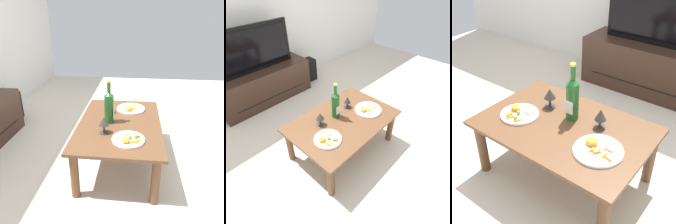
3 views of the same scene
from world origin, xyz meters
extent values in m
plane|color=beige|center=(0.00, 0.00, 0.00)|extent=(6.40, 6.40, 0.00)
cube|color=brown|center=(0.00, 0.00, 0.42)|extent=(1.12, 0.74, 0.03)
cylinder|color=brown|center=(-0.49, -0.31, 0.20)|extent=(0.07, 0.07, 0.41)
cylinder|color=brown|center=(0.49, -0.31, 0.20)|extent=(0.07, 0.07, 0.41)
cylinder|color=brown|center=(-0.49, 0.31, 0.20)|extent=(0.07, 0.07, 0.41)
cylinder|color=brown|center=(0.49, 0.31, 0.20)|extent=(0.07, 0.07, 0.41)
cube|color=black|center=(0.82, 1.56, 0.19)|extent=(0.21, 0.21, 0.38)
cylinder|color=#1E5923|center=(-0.01, 0.10, 0.56)|extent=(0.08, 0.08, 0.26)
cone|color=#1E5923|center=(-0.01, 0.10, 0.71)|extent=(0.08, 0.08, 0.04)
cylinder|color=#1E5923|center=(-0.01, 0.10, 0.77)|extent=(0.03, 0.03, 0.09)
cylinder|color=yellow|center=(-0.01, 0.10, 0.82)|extent=(0.04, 0.04, 0.02)
cube|color=silver|center=(-0.01, 0.06, 0.54)|extent=(0.07, 0.00, 0.09)
cylinder|color=#38332D|center=(-0.21, 0.11, 0.44)|extent=(0.08, 0.08, 0.01)
cylinder|color=#38332D|center=(-0.21, 0.11, 0.47)|extent=(0.02, 0.02, 0.07)
cone|color=#38332D|center=(-0.21, 0.11, 0.54)|extent=(0.08, 0.08, 0.07)
cylinder|color=#38332D|center=(0.20, 0.11, 0.44)|extent=(0.08, 0.08, 0.01)
cylinder|color=#38332D|center=(0.20, 0.11, 0.47)|extent=(0.02, 0.02, 0.05)
cone|color=#38332D|center=(0.20, 0.11, 0.53)|extent=(0.07, 0.07, 0.08)
cylinder|color=white|center=(-0.31, -0.09, 0.44)|extent=(0.26, 0.26, 0.01)
torus|color=white|center=(-0.31, -0.09, 0.45)|extent=(0.26, 0.26, 0.01)
ellipsoid|color=orange|center=(-0.36, -0.07, 0.47)|extent=(0.07, 0.06, 0.04)
cube|color=beige|center=(-0.27, -0.05, 0.46)|extent=(0.07, 0.06, 0.02)
cylinder|color=orange|center=(-0.37, -0.13, 0.45)|extent=(0.02, 0.05, 0.01)
cylinder|color=orange|center=(-0.35, -0.14, 0.45)|extent=(0.02, 0.05, 0.01)
cylinder|color=orange|center=(-0.35, -0.15, 0.45)|extent=(0.04, 0.04, 0.01)
cylinder|color=orange|center=(-0.35, -0.15, 0.45)|extent=(0.02, 0.05, 0.01)
cylinder|color=orange|center=(-0.32, -0.16, 0.45)|extent=(0.03, 0.05, 0.01)
cylinder|color=orange|center=(-0.26, -0.16, 0.45)|extent=(0.04, 0.04, 0.01)
cylinder|color=orange|center=(-0.28, -0.16, 0.45)|extent=(0.05, 0.03, 0.01)
sphere|color=olive|center=(-0.29, -0.15, 0.46)|extent=(0.03, 0.03, 0.03)
sphere|color=olive|center=(-0.31, -0.10, 0.46)|extent=(0.03, 0.03, 0.03)
sphere|color=olive|center=(-0.28, -0.16, 0.46)|extent=(0.03, 0.03, 0.03)
cylinder|color=white|center=(0.31, -0.09, 0.44)|extent=(0.29, 0.29, 0.01)
torus|color=white|center=(0.31, -0.09, 0.45)|extent=(0.29, 0.29, 0.01)
ellipsoid|color=orange|center=(0.25, -0.07, 0.47)|extent=(0.08, 0.07, 0.04)
cube|color=beige|center=(0.36, -0.04, 0.46)|extent=(0.06, 0.05, 0.02)
cylinder|color=orange|center=(0.40, -0.13, 0.45)|extent=(0.05, 0.02, 0.01)
cylinder|color=orange|center=(0.37, -0.12, 0.45)|extent=(0.01, 0.04, 0.01)
cylinder|color=orange|center=(0.32, -0.11, 0.45)|extent=(0.01, 0.04, 0.01)
cylinder|color=orange|center=(0.28, -0.12, 0.45)|extent=(0.02, 0.05, 0.01)
cylinder|color=orange|center=(0.32, -0.12, 0.45)|extent=(0.04, 0.03, 0.01)
cylinder|color=orange|center=(0.30, -0.12, 0.45)|extent=(0.04, 0.04, 0.01)
camera|label=1|loc=(-1.78, -0.13, 1.32)|focal=34.78mm
camera|label=2|loc=(-1.20, -1.07, 1.79)|focal=32.28mm
camera|label=3|loc=(0.94, -1.25, 1.55)|focal=47.66mm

